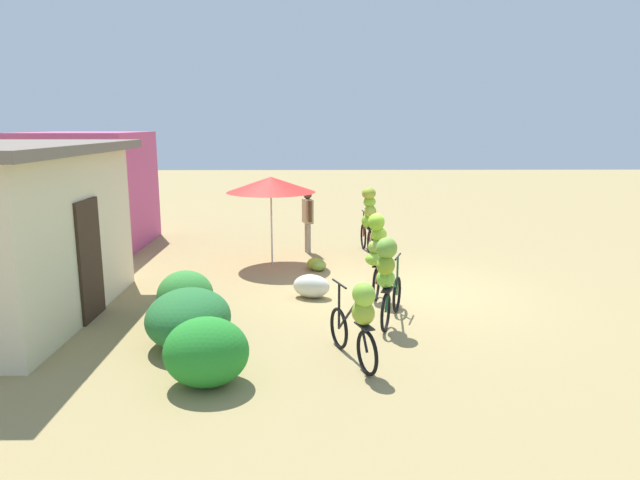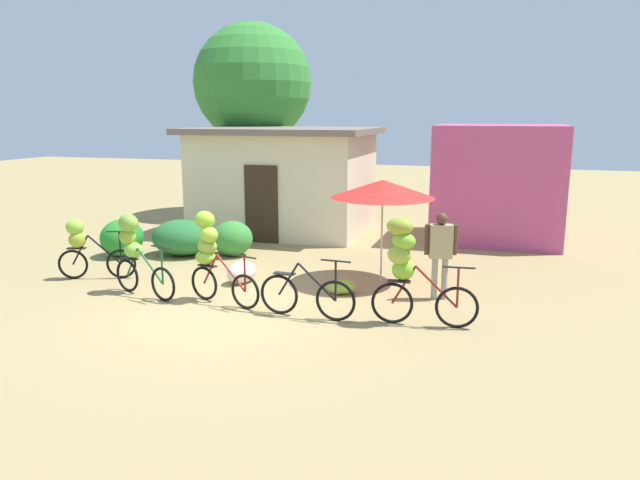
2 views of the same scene
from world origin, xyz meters
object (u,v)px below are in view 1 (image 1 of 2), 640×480
Objects in this scene: bicycle_leftmost at (359,318)px; bicycle_near_pile at (388,274)px; market_umbrella at (271,185)px; person_vendor at (308,215)px; bicycle_rightmost at (368,215)px; banana_pile_on_ground at (317,264)px; shop_pink at (89,190)px; bicycle_center_loaded at (377,249)px; bicycle_by_shop at (382,255)px; produce_sack at (311,286)px.

bicycle_leftmost is 0.96× the size of bicycle_near_pile.
person_vendor is at bearing -33.81° from market_umbrella.
bicycle_rightmost reaches higher than banana_pile_on_ground.
shop_pink is 8.50m from bicycle_center_loaded.
market_umbrella reaches higher than bicycle_rightmost.
market_umbrella is 2.61m from bicycle_rightmost.
person_vendor is at bearing 76.51° from bicycle_rightmost.
bicycle_by_shop is 2.63m from person_vendor.
bicycle_rightmost is at bearing -6.66° from bicycle_leftmost.
produce_sack is at bearing 11.34° from bicycle_leftmost.
market_umbrella reaches higher than banana_pile_on_ground.
person_vendor is at bearing -98.44° from shop_pink.
bicycle_rightmost reaches higher than bicycle_by_shop.
bicycle_leftmost is 1.67m from bicycle_near_pile.
market_umbrella reaches higher than bicycle_leftmost.
bicycle_by_shop is 2.45m from produce_sack.
bicycle_leftmost is at bearing -174.11° from person_vendor.
bicycle_leftmost reaches higher than produce_sack.
bicycle_center_loaded is 2.31× the size of produce_sack.
shop_pink is 7.59m from produce_sack.
bicycle_near_pile is at bearing 179.41° from bicycle_center_loaded.
bicycle_leftmost is 3.23m from produce_sack.
bicycle_center_loaded is at bearing 177.18° from bicycle_rightmost.
bicycle_near_pile is at bearing -131.67° from shop_pink.
bicycle_rightmost reaches higher than bicycle_near_pile.
produce_sack is (-4.69, -5.84, -1.28)m from shop_pink.
market_umbrella is at bearing -112.92° from shop_pink.
bicycle_leftmost is 5.25m from banana_pile_on_ground.
bicycle_center_loaded reaches higher than bicycle_near_pile.
shop_pink is 5.36m from market_umbrella.
bicycle_near_pile is 0.93× the size of bicycle_by_shop.
bicycle_by_shop is at bearing -174.11° from bicycle_rightmost.
bicycle_leftmost is 7.01m from person_vendor.
bicycle_rightmost is at bearing -69.36° from market_umbrella.
market_umbrella is 6.06m from bicycle_leftmost.
shop_pink is at bearing 56.35° from bicycle_center_loaded.
shop_pink is at bearing 67.08° from market_umbrella.
bicycle_by_shop is (5.01, -0.94, -0.33)m from bicycle_leftmost.
banana_pile_on_ground is 2.06m from produce_sack.
shop_pink is 1.87× the size of bicycle_rightmost.
bicycle_near_pile is 0.96× the size of bicycle_center_loaded.
produce_sack is (-2.61, -0.91, -1.64)m from market_umbrella.
produce_sack is at bearing -160.70° from market_umbrella.
person_vendor is (3.85, 1.32, 0.03)m from bicycle_center_loaded.
market_umbrella is 4.80m from bicycle_near_pile.
bicycle_center_loaded reaches higher than bicycle_by_shop.
bicycle_near_pile is at bearing -166.49° from person_vendor.
banana_pile_on_ground is 0.89× the size of produce_sack.
shop_pink is at bearing 69.20° from bicycle_by_shop.
bicycle_by_shop is (3.46, -0.35, -0.51)m from bicycle_near_pile.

